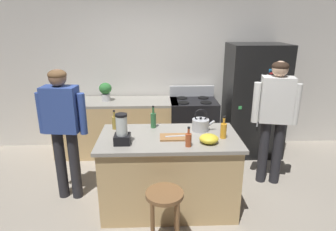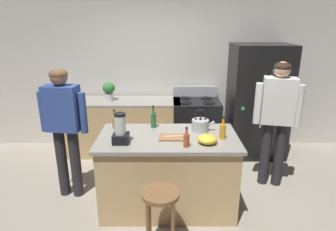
% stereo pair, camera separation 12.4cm
% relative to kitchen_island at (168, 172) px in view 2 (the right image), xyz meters
% --- Properties ---
extents(ground_plane, '(14.00, 14.00, 0.00)m').
position_rel_kitchen_island_xyz_m(ground_plane, '(0.00, 0.00, -0.46)').
color(ground_plane, '#9E9384').
extents(back_wall, '(8.00, 0.10, 2.70)m').
position_rel_kitchen_island_xyz_m(back_wall, '(0.00, 1.95, 0.89)').
color(back_wall, silver).
rests_on(back_wall, ground_plane).
extents(kitchen_island, '(1.59, 0.85, 0.92)m').
position_rel_kitchen_island_xyz_m(kitchen_island, '(0.00, 0.00, 0.00)').
color(kitchen_island, tan).
rests_on(kitchen_island, ground_plane).
extents(back_counter_run, '(2.00, 0.64, 0.92)m').
position_rel_kitchen_island_xyz_m(back_counter_run, '(-0.80, 1.55, -0.00)').
color(back_counter_run, tan).
rests_on(back_counter_run, ground_plane).
extents(refrigerator, '(0.90, 0.73, 1.82)m').
position_rel_kitchen_island_xyz_m(refrigerator, '(1.46, 1.50, 0.45)').
color(refrigerator, black).
rests_on(refrigerator, ground_plane).
extents(stove_range, '(0.76, 0.65, 1.10)m').
position_rel_kitchen_island_xyz_m(stove_range, '(0.47, 1.52, 0.01)').
color(stove_range, black).
rests_on(stove_range, ground_plane).
extents(person_by_island_left, '(0.60, 0.26, 1.65)m').
position_rel_kitchen_island_xyz_m(person_by_island_left, '(-1.26, 0.25, 0.54)').
color(person_by_island_left, '#26262B').
rests_on(person_by_island_left, ground_plane).
extents(person_by_sink_right, '(0.60, 0.30, 1.69)m').
position_rel_kitchen_island_xyz_m(person_by_sink_right, '(1.41, 0.52, 0.56)').
color(person_by_sink_right, '#26262B').
rests_on(person_by_sink_right, ground_plane).
extents(bar_stool, '(0.36, 0.36, 0.65)m').
position_rel_kitchen_island_xyz_m(bar_stool, '(-0.07, -0.71, 0.04)').
color(bar_stool, brown).
rests_on(bar_stool, ground_plane).
extents(potted_plant, '(0.20, 0.20, 0.30)m').
position_rel_kitchen_island_xyz_m(potted_plant, '(-0.96, 1.55, 0.63)').
color(potted_plant, silver).
rests_on(potted_plant, back_counter_run).
extents(blender_appliance, '(0.17, 0.17, 0.33)m').
position_rel_kitchen_island_xyz_m(blender_appliance, '(-0.50, -0.18, 0.60)').
color(blender_appliance, black).
rests_on(blender_appliance, kitchen_island).
extents(bottle_olive_oil, '(0.07, 0.07, 0.28)m').
position_rel_kitchen_island_xyz_m(bottle_olive_oil, '(-0.18, 0.29, 0.56)').
color(bottle_olive_oil, '#2D6638').
rests_on(bottle_olive_oil, kitchen_island).
extents(bottle_vinegar, '(0.06, 0.06, 0.24)m').
position_rel_kitchen_island_xyz_m(bottle_vinegar, '(-0.65, 0.26, 0.54)').
color(bottle_vinegar, olive).
rests_on(bottle_vinegar, kitchen_island).
extents(bottle_soda, '(0.07, 0.07, 0.26)m').
position_rel_kitchen_island_xyz_m(bottle_soda, '(0.60, -0.07, 0.55)').
color(bottle_soda, orange).
rests_on(bottle_soda, kitchen_island).
extents(bottle_cooking_sauce, '(0.06, 0.06, 0.22)m').
position_rel_kitchen_island_xyz_m(bottle_cooking_sauce, '(0.19, -0.28, 0.53)').
color(bottle_cooking_sauce, '#B24C26').
rests_on(bottle_cooking_sauce, kitchen_island).
extents(mixing_bowl, '(0.21, 0.21, 0.09)m').
position_rel_kitchen_island_xyz_m(mixing_bowl, '(0.42, -0.20, 0.50)').
color(mixing_bowl, yellow).
rests_on(mixing_bowl, kitchen_island).
extents(tea_kettle, '(0.28, 0.20, 0.27)m').
position_rel_kitchen_island_xyz_m(tea_kettle, '(0.38, 0.17, 0.53)').
color(tea_kettle, '#B7BABF').
rests_on(tea_kettle, kitchen_island).
extents(cutting_board, '(0.30, 0.20, 0.02)m').
position_rel_kitchen_island_xyz_m(cutting_board, '(0.05, -0.05, 0.47)').
color(cutting_board, '#9E6B3D').
rests_on(cutting_board, kitchen_island).
extents(chef_knife, '(0.22, 0.06, 0.01)m').
position_rel_kitchen_island_xyz_m(chef_knife, '(0.07, -0.05, 0.48)').
color(chef_knife, '#B7BABF').
rests_on(chef_knife, cutting_board).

